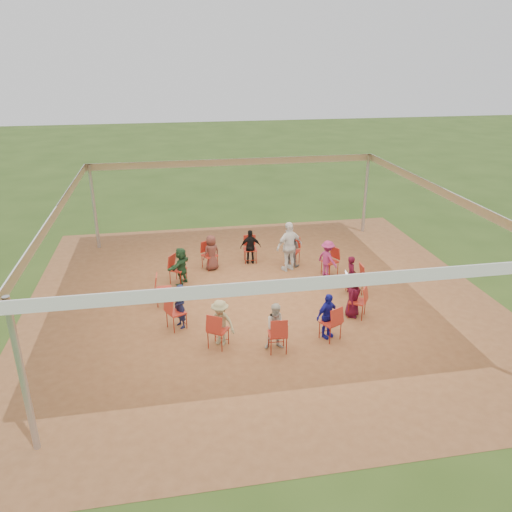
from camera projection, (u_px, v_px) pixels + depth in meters
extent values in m
plane|color=#2E4816|center=(261.00, 299.00, 14.22)|extent=(80.00, 80.00, 0.00)
plane|color=brown|center=(261.00, 298.00, 14.22)|extent=(13.00, 13.00, 0.00)
cylinder|color=#B2B2B7|center=(23.00, 377.00, 8.28)|extent=(0.12, 0.12, 3.00)
cylinder|color=#B2B2B7|center=(94.00, 207.00, 17.39)|extent=(0.12, 0.12, 3.00)
cylinder|color=#B2B2B7|center=(366.00, 194.00, 19.03)|extent=(0.12, 0.12, 3.00)
plane|color=white|center=(262.00, 197.00, 13.09)|extent=(10.30, 10.30, 0.00)
cube|color=white|center=(319.00, 283.00, 8.44)|extent=(10.30, 0.03, 0.24)
cube|color=white|center=(235.00, 162.00, 17.83)|extent=(10.30, 0.03, 0.24)
cube|color=white|center=(57.00, 211.00, 12.29)|extent=(0.03, 10.30, 0.24)
cube|color=white|center=(442.00, 192.00, 13.98)|extent=(0.03, 10.30, 0.24)
imported|color=#430919|center=(351.00, 275.00, 14.31)|extent=(0.30, 0.44, 1.16)
imported|color=#982761|center=(327.00, 259.00, 15.46)|extent=(0.67, 0.83, 1.16)
imported|color=slate|center=(291.00, 249.00, 16.22)|extent=(0.65, 0.58, 1.16)
imported|color=black|center=(251.00, 247.00, 16.39)|extent=(0.70, 0.38, 1.16)
imported|color=#592B23|center=(212.00, 253.00, 15.91)|extent=(0.65, 0.54, 1.16)
imported|color=#214828|center=(181.00, 266.00, 14.93)|extent=(0.92, 1.12, 1.16)
imported|color=#161B3E|center=(180.00, 306.00, 12.54)|extent=(0.44, 0.50, 1.16)
imported|color=tan|center=(220.00, 323.00, 11.78)|extent=(0.83, 0.72, 1.16)
imported|color=beige|center=(277.00, 326.00, 11.61)|extent=(0.58, 0.35, 1.16)
imported|color=#181B93|center=(327.00, 316.00, 12.09)|extent=(0.76, 0.62, 1.16)
imported|color=#430919|center=(353.00, 296.00, 13.07)|extent=(0.57, 0.65, 1.16)
imported|color=white|center=(289.00, 246.00, 15.79)|extent=(1.06, 0.80, 1.62)
torus|color=black|center=(254.00, 289.00, 14.72)|extent=(0.42, 0.42, 0.03)
torus|color=black|center=(255.00, 290.00, 14.69)|extent=(0.33, 0.33, 0.03)
cube|color=#B7B7BC|center=(343.00, 278.00, 14.31)|extent=(0.23, 0.32, 0.01)
cube|color=#B7B7BC|center=(347.00, 275.00, 14.29)|extent=(0.08, 0.31, 0.20)
cube|color=#CCE0FF|center=(347.00, 275.00, 14.29)|extent=(0.06, 0.27, 0.17)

